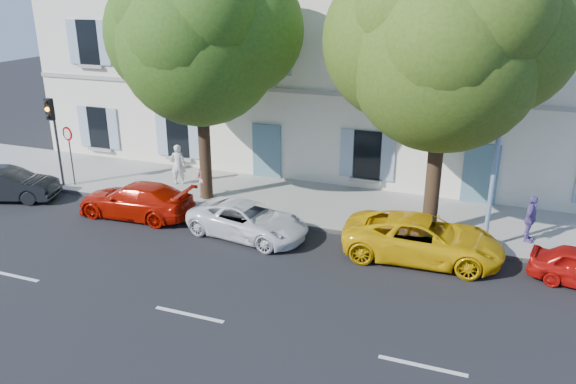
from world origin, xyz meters
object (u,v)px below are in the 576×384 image
at_px(tree_right, 445,55).
at_px(road_sign, 69,143).
at_px(car_red_coupe, 136,200).
at_px(street_lamp, 501,120).
at_px(pedestrian_b, 204,178).
at_px(car_dark_sedan, 7,185).
at_px(pedestrian_a, 178,164).
at_px(pedestrian_c, 530,219).
at_px(traffic_light, 53,123).
at_px(tree_left, 199,45).
at_px(car_yellow_supercar, 423,238).
at_px(car_white_coupe, 248,220).

distance_m(tree_right, road_sign, 15.22).
relative_size(car_red_coupe, street_lamp, 0.59).
bearing_deg(tree_right, pedestrian_b, 176.96).
height_order(car_dark_sedan, pedestrian_a, pedestrian_a).
xyz_separation_m(street_lamp, pedestrian_c, (1.31, 1.16, -3.43)).
xyz_separation_m(car_red_coupe, pedestrian_c, (13.51, 2.42, 0.30)).
distance_m(car_red_coupe, pedestrian_c, 13.73).
relative_size(tree_right, traffic_light, 2.51).
height_order(tree_left, pedestrian_b, tree_left).
relative_size(road_sign, pedestrian_b, 1.60).
relative_size(car_dark_sedan, tree_left, 0.42).
relative_size(tree_right, street_lamp, 1.25).
bearing_deg(tree_left, pedestrian_a, 151.73).
distance_m(tree_right, pedestrian_a, 11.79).
height_order(car_red_coupe, street_lamp, street_lamp).
bearing_deg(tree_right, road_sign, -179.22).
relative_size(tree_right, pedestrian_c, 5.88).
relative_size(car_red_coupe, tree_right, 0.47).
bearing_deg(tree_left, road_sign, -173.90).
bearing_deg(car_yellow_supercar, traffic_light, 83.05).
relative_size(street_lamp, pedestrian_a, 4.32).
height_order(car_yellow_supercar, road_sign, road_sign).
xyz_separation_m(street_lamp, pedestrian_a, (-12.37, 2.04, -3.35)).
bearing_deg(car_yellow_supercar, pedestrian_b, 73.94).
relative_size(car_yellow_supercar, road_sign, 1.96).
xyz_separation_m(car_yellow_supercar, pedestrian_b, (-8.82, 2.10, 0.25)).
bearing_deg(car_red_coupe, tree_left, 141.74).
relative_size(tree_right, pedestrian_a, 5.38).
relative_size(car_red_coupe, pedestrian_b, 2.81).
height_order(car_red_coupe, tree_right, tree_right).
xyz_separation_m(tree_right, traffic_light, (-15.04, -0.51, -3.27)).
xyz_separation_m(tree_right, pedestrian_c, (3.13, 0.56, -5.16)).
bearing_deg(tree_right, car_dark_sedan, -172.18).
xyz_separation_m(car_red_coupe, pedestrian_b, (1.56, 2.33, 0.29)).
bearing_deg(car_yellow_supercar, street_lamp, -63.26).
xyz_separation_m(road_sign, street_lamp, (16.46, -0.40, 2.41)).
height_order(street_lamp, pedestrian_a, street_lamp).
bearing_deg(car_yellow_supercar, tree_left, 73.92).
distance_m(car_red_coupe, tree_right, 11.88).
distance_m(car_white_coupe, road_sign, 9.15).
xyz_separation_m(car_white_coupe, traffic_light, (-9.27, 1.51, 2.24)).
relative_size(car_red_coupe, car_white_coupe, 1.04).
relative_size(car_white_coupe, tree_right, 0.45).
height_order(road_sign, pedestrian_c, road_sign).
relative_size(car_dark_sedan, car_red_coupe, 0.88).
bearing_deg(street_lamp, pedestrian_a, 170.63).
height_order(car_dark_sedan, pedestrian_b, pedestrian_b).
xyz_separation_m(road_sign, pedestrian_b, (5.82, 0.67, -1.02)).
xyz_separation_m(car_red_coupe, tree_right, (10.38, 1.86, 5.46)).
bearing_deg(car_white_coupe, pedestrian_c, -64.92).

